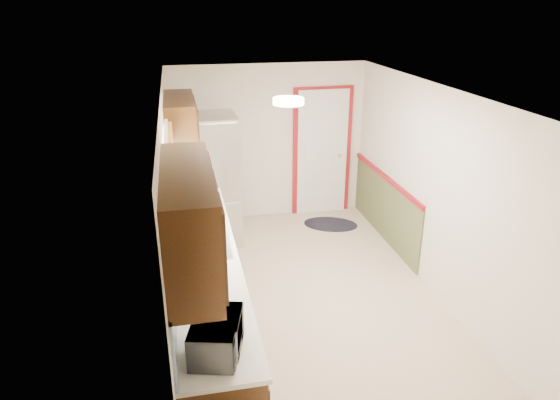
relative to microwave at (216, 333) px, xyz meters
name	(u,v)px	position (x,y,z in m)	size (l,w,h in m)	color
room_shell	(311,203)	(1.20, 1.95, 0.10)	(3.20, 5.20, 2.52)	beige
kitchen_run	(200,258)	(-0.04, 1.66, -0.29)	(0.63, 4.00, 2.20)	#331D0B
back_wall_trim	(335,164)	(2.19, 4.16, -0.22)	(1.12, 2.30, 2.08)	maroon
ceiling_fixture	(288,101)	(0.90, 1.75, 1.26)	(0.30, 0.30, 0.06)	#FFD88C
microwave	(216,333)	(0.00, 0.00, 0.00)	(0.48, 0.27, 0.33)	white
refrigerator	(210,180)	(0.23, 3.70, -0.19)	(0.79, 0.78, 1.84)	#B7B7BC
rug	(331,224)	(2.06, 3.85, -1.10)	(0.83, 0.54, 0.01)	black
cooktop	(198,202)	(0.01, 2.85, -0.15)	(0.49, 0.58, 0.02)	black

